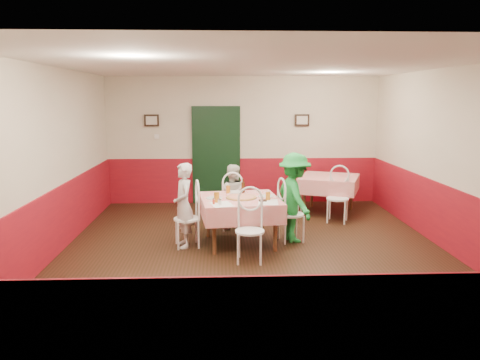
{
  "coord_description": "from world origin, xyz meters",
  "views": [
    {
      "loc": [
        -0.51,
        -6.86,
        2.34
      ],
      "look_at": [
        -0.2,
        0.44,
        1.05
      ],
      "focal_mm": 35.0,
      "sensor_mm": 36.0,
      "label": 1
    }
  ],
  "objects_px": {
    "chair_near": "(250,231)",
    "diner_right": "(294,198)",
    "chair_second_b": "(338,199)",
    "wallet": "(263,201)",
    "pizza": "(241,197)",
    "diner_left": "(184,205)",
    "chair_second_a": "(292,191)",
    "chair_far": "(232,205)",
    "chair_left": "(187,219)",
    "second_table": "(328,195)",
    "diner_far": "(232,197)",
    "glass_a": "(217,197)",
    "glass_c": "(228,189)",
    "chair_right": "(291,214)",
    "main_table": "(240,221)",
    "beer_bottle": "(243,186)",
    "glass_b": "(268,196)"
  },
  "relations": [
    {
      "from": "chair_near",
      "to": "diner_right",
      "type": "bearing_deg",
      "value": 55.76
    },
    {
      "from": "chair_second_b",
      "to": "wallet",
      "type": "bearing_deg",
      "value": -114.31
    },
    {
      "from": "pizza",
      "to": "diner_left",
      "type": "relative_size",
      "value": 0.35
    },
    {
      "from": "chair_second_a",
      "to": "chair_far",
      "type": "bearing_deg",
      "value": -25.72
    },
    {
      "from": "chair_left",
      "to": "chair_second_a",
      "type": "distance_m",
      "value": 2.91
    },
    {
      "from": "pizza",
      "to": "second_table",
      "type": "bearing_deg",
      "value": 47.25
    },
    {
      "from": "chair_second_b",
      "to": "diner_far",
      "type": "relative_size",
      "value": 0.77
    },
    {
      "from": "chair_second_b",
      "to": "glass_a",
      "type": "height_order",
      "value": "glass_a"
    },
    {
      "from": "glass_c",
      "to": "diner_far",
      "type": "distance_m",
      "value": 0.57
    },
    {
      "from": "diner_left",
      "to": "chair_left",
      "type": "bearing_deg",
      "value": 83.13
    },
    {
      "from": "chair_right",
      "to": "chair_second_b",
      "type": "distance_m",
      "value": 1.57
    },
    {
      "from": "diner_far",
      "to": "pizza",
      "type": "bearing_deg",
      "value": 104.75
    },
    {
      "from": "second_table",
      "to": "chair_left",
      "type": "relative_size",
      "value": 1.24
    },
    {
      "from": "chair_second_a",
      "to": "chair_second_b",
      "type": "relative_size",
      "value": 1.0
    },
    {
      "from": "chair_right",
      "to": "glass_a",
      "type": "relative_size",
      "value": 5.83
    },
    {
      "from": "main_table",
      "to": "pizza",
      "type": "relative_size",
      "value": 2.59
    },
    {
      "from": "chair_near",
      "to": "chair_second_a",
      "type": "xyz_separation_m",
      "value": [
        1.05,
        2.86,
        0.0
      ]
    },
    {
      "from": "glass_c",
      "to": "chair_right",
      "type": "bearing_deg",
      "value": -14.93
    },
    {
      "from": "glass_a",
      "to": "diner_right",
      "type": "bearing_deg",
      "value": 18.53
    },
    {
      "from": "chair_far",
      "to": "wallet",
      "type": "bearing_deg",
      "value": 110.64
    },
    {
      "from": "chair_far",
      "to": "glass_c",
      "type": "bearing_deg",
      "value": 79.21
    },
    {
      "from": "chair_second_b",
      "to": "diner_right",
      "type": "xyz_separation_m",
      "value": [
        -1.01,
        -1.15,
        0.28
      ]
    },
    {
      "from": "diner_left",
      "to": "main_table",
      "type": "bearing_deg",
      "value": 83.13
    },
    {
      "from": "beer_bottle",
      "to": "chair_right",
      "type": "bearing_deg",
      "value": -21.61
    },
    {
      "from": "second_table",
      "to": "chair_far",
      "type": "xyz_separation_m",
      "value": [
        -2.01,
        -1.17,
        0.08
      ]
    },
    {
      "from": "chair_near",
      "to": "chair_second_b",
      "type": "relative_size",
      "value": 1.0
    },
    {
      "from": "chair_second_b",
      "to": "glass_c",
      "type": "xyz_separation_m",
      "value": [
        -2.09,
        -0.88,
        0.37
      ]
    },
    {
      "from": "chair_near",
      "to": "chair_second_b",
      "type": "height_order",
      "value": "same"
    },
    {
      "from": "second_table",
      "to": "diner_right",
      "type": "bearing_deg",
      "value": -118.07
    },
    {
      "from": "second_table",
      "to": "chair_near",
      "type": "xyz_separation_m",
      "value": [
        -1.8,
        -2.86,
        0.08
      ]
    },
    {
      "from": "wallet",
      "to": "diner_right",
      "type": "distance_m",
      "value": 0.67
    },
    {
      "from": "pizza",
      "to": "diner_far",
      "type": "bearing_deg",
      "value": 98.05
    },
    {
      "from": "chair_near",
      "to": "glass_b",
      "type": "xyz_separation_m",
      "value": [
        0.33,
        0.66,
        0.38
      ]
    },
    {
      "from": "chair_left",
      "to": "pizza",
      "type": "xyz_separation_m",
      "value": [
        0.86,
        0.08,
        0.33
      ]
    },
    {
      "from": "diner_left",
      "to": "glass_c",
      "type": "bearing_deg",
      "value": 110.6
    },
    {
      "from": "diner_far",
      "to": "diner_right",
      "type": "height_order",
      "value": "diner_right"
    },
    {
      "from": "chair_near",
      "to": "diner_far",
      "type": "bearing_deg",
      "value": 102.4
    },
    {
      "from": "second_table",
      "to": "beer_bottle",
      "type": "relative_size",
      "value": 5.16
    },
    {
      "from": "chair_near",
      "to": "diner_right",
      "type": "distance_m",
      "value": 1.27
    },
    {
      "from": "chair_far",
      "to": "diner_left",
      "type": "bearing_deg",
      "value": 49.2
    },
    {
      "from": "second_table",
      "to": "pizza",
      "type": "height_order",
      "value": "pizza"
    },
    {
      "from": "chair_left",
      "to": "chair_second_b",
      "type": "distance_m",
      "value": 3.07
    },
    {
      "from": "diner_right",
      "to": "second_table",
      "type": "bearing_deg",
      "value": -43.9
    },
    {
      "from": "chair_second_b",
      "to": "diner_left",
      "type": "xyz_separation_m",
      "value": [
        -2.8,
        -1.37,
        0.22
      ]
    },
    {
      "from": "chair_near",
      "to": "diner_left",
      "type": "height_order",
      "value": "diner_left"
    },
    {
      "from": "chair_second_b",
      "to": "glass_b",
      "type": "bearing_deg",
      "value": -114.13
    },
    {
      "from": "chair_second_a",
      "to": "wallet",
      "type": "relative_size",
      "value": 8.18
    },
    {
      "from": "chair_second_a",
      "to": "beer_bottle",
      "type": "relative_size",
      "value": 4.15
    },
    {
      "from": "chair_second_a",
      "to": "diner_right",
      "type": "relative_size",
      "value": 0.61
    },
    {
      "from": "main_table",
      "to": "chair_near",
      "type": "height_order",
      "value": "chair_near"
    }
  ]
}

